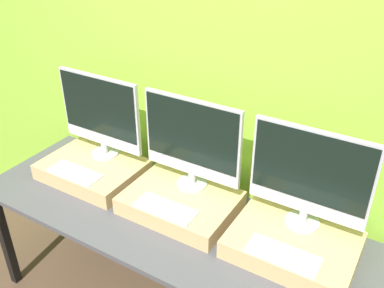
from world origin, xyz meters
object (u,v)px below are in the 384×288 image
keyboard_center (166,208)px  monitor_center (192,141)px  keyboard_right (283,255)px  keyboard_left (75,173)px  monitor_right (310,176)px  monitor_left (100,113)px

keyboard_center → monitor_center: bearing=90.0°
monitor_center → keyboard_right: (0.62, -0.26, -0.27)m
keyboard_left → keyboard_center: (0.62, 0.00, 0.00)m
monitor_center → monitor_right: same height
monitor_left → monitor_center: bearing=0.0°
keyboard_center → monitor_right: monitor_right is taller
monitor_left → keyboard_right: size_ratio=1.73×
monitor_left → keyboard_left: (-0.00, -0.26, -0.27)m
monitor_left → keyboard_left: size_ratio=1.73×
monitor_center → keyboard_right: 0.72m
monitor_right → keyboard_right: (0.00, -0.26, -0.27)m
keyboard_left → monitor_center: 0.72m
monitor_center → keyboard_center: (0.00, -0.26, -0.27)m
keyboard_left → keyboard_right: bearing=0.0°
monitor_left → monitor_right: 1.24m
monitor_left → monitor_center: (0.62, 0.00, 0.00)m
monitor_left → keyboard_center: 0.72m
monitor_left → keyboard_right: (1.24, -0.26, -0.27)m
keyboard_center → keyboard_right: size_ratio=1.00×
monitor_left → keyboard_right: bearing=-11.6°
keyboard_right → keyboard_left: bearing=180.0°
monitor_right → keyboard_right: 0.37m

